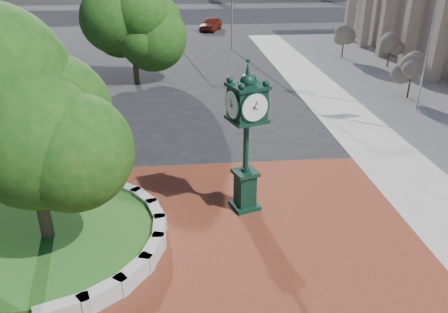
# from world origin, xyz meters

# --- Properties ---
(ground) EXTENTS (200.00, 200.00, 0.00)m
(ground) POSITION_xyz_m (0.00, 0.00, 0.00)
(ground) COLOR black
(ground) RESTS_ON ground
(plaza) EXTENTS (12.00, 12.00, 0.04)m
(plaza) POSITION_xyz_m (0.00, -1.00, 0.02)
(plaza) COLOR brown
(plaza) RESTS_ON ground
(planter_wall) EXTENTS (2.96, 6.77, 0.54)m
(planter_wall) POSITION_xyz_m (-2.71, -0.00, 0.27)
(planter_wall) COLOR #9E9B93
(planter_wall) RESTS_ON ground
(grass_bed) EXTENTS (6.10, 6.10, 0.40)m
(grass_bed) POSITION_xyz_m (-5.00, 0.00, 0.20)
(grass_bed) COLOR #124215
(grass_bed) RESTS_ON ground
(tree_planter) EXTENTS (5.20, 5.20, 6.33)m
(tree_planter) POSITION_xyz_m (-5.00, 0.00, 3.72)
(tree_planter) COLOR #38281C
(tree_planter) RESTS_ON ground
(tree_street) EXTENTS (4.40, 4.40, 5.45)m
(tree_street) POSITION_xyz_m (-4.00, 18.00, 3.24)
(tree_street) COLOR #38281C
(tree_street) RESTS_ON ground
(post_clock) EXTENTS (1.26, 1.26, 4.97)m
(post_clock) POSITION_xyz_m (0.98, 1.55, 2.73)
(post_clock) COLOR black
(post_clock) RESTS_ON ground
(parked_car) EXTENTS (3.04, 4.50, 1.42)m
(parked_car) POSITION_xyz_m (2.39, 38.87, 0.71)
(parked_car) COLOR #5A180C
(parked_car) RESTS_ON ground
(flagpole_b) EXTENTS (1.38, 0.36, 8.99)m
(flagpole_b) POSITION_xyz_m (11.64, 10.51, 4.61)
(flagpole_b) COLOR silver
(flagpole_b) RESTS_ON ground
(shrub_near) EXTENTS (1.20, 1.20, 2.20)m
(shrub_near) POSITION_xyz_m (12.27, 12.80, 1.59)
(shrub_near) COLOR #38281C
(shrub_near) RESTS_ON ground
(shrub_mid) EXTENTS (1.20, 1.20, 2.20)m
(shrub_mid) POSITION_xyz_m (14.45, 20.40, 1.59)
(shrub_mid) COLOR #38281C
(shrub_mid) RESTS_ON ground
(shrub_far) EXTENTS (1.20, 1.20, 2.20)m
(shrub_far) POSITION_xyz_m (12.17, 23.98, 1.59)
(shrub_far) COLOR #38281C
(shrub_far) RESTS_ON ground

